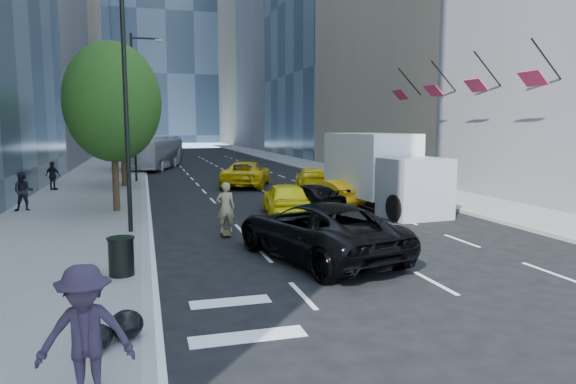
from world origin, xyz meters
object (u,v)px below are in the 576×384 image
object	(u,v)px
skateboarder	(226,211)
trash_can	(121,257)
black_sedan_lincoln	(318,230)
city_bus	(156,153)
box_truck	(381,171)
black_sedan_mercedes	(308,198)

from	to	relation	value
skateboarder	trash_can	distance (m)	5.78
black_sedan_lincoln	city_bus	bearing A→B (deg)	-99.13
black_sedan_lincoln	box_truck	world-z (taller)	box_truck
black_sedan_mercedes	city_bus	xyz separation A→B (m)	(-6.00, 26.90, 0.86)
black_sedan_mercedes	black_sedan_lincoln	bearing A→B (deg)	58.87
black_sedan_mercedes	city_bus	world-z (taller)	city_bus
city_bus	black_sedan_lincoln	bearing A→B (deg)	-67.72
skateboarder	box_truck	distance (m)	9.28
skateboarder	black_sedan_lincoln	bearing A→B (deg)	121.53
black_sedan_lincoln	black_sedan_mercedes	world-z (taller)	black_sedan_lincoln
black_sedan_mercedes	trash_can	distance (m)	11.72
black_sedan_lincoln	city_bus	distance (m)	35.08
skateboarder	black_sedan_mercedes	world-z (taller)	skateboarder
skateboarder	black_sedan_mercedes	bearing A→B (deg)	-134.38
skateboarder	trash_can	xyz separation A→B (m)	(-3.40, -4.67, -0.29)
black_sedan_lincoln	trash_can	world-z (taller)	black_sedan_lincoln
city_bus	box_truck	world-z (taller)	box_truck
black_sedan_lincoln	black_sedan_mercedes	bearing A→B (deg)	-121.09
black_sedan_lincoln	city_bus	world-z (taller)	city_bus
city_bus	trash_can	distance (m)	35.70
city_bus	box_truck	bearing A→B (deg)	-53.71
skateboarder	black_sedan_lincoln	distance (m)	4.45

